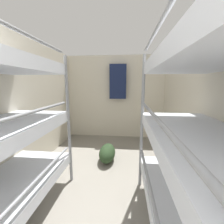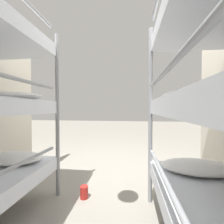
{
  "view_description": "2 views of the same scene",
  "coord_description": "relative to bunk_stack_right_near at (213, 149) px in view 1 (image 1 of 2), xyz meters",
  "views": [
    {
      "loc": [
        0.31,
        0.41,
        1.48
      ],
      "look_at": [
        0.01,
        3.49,
        0.91
      ],
      "focal_mm": 24.0,
      "sensor_mm": 36.0,
      "label": 1
    },
    {
      "loc": [
        -0.33,
        2.22,
        1.02
      ],
      "look_at": [
        -0.1,
        0.45,
        0.98
      ],
      "focal_mm": 24.0,
      "sensor_mm": 36.0,
      "label": 2
    }
  ],
  "objects": [
    {
      "name": "wall_left",
      "position": [
        -2.26,
        0.84,
        0.09
      ],
      "size": [
        0.06,
        4.69,
        2.26
      ],
      "color": "beige",
      "rests_on": "ground_plane"
    },
    {
      "name": "wall_right",
      "position": [
        0.43,
        0.84,
        0.09
      ],
      "size": [
        0.06,
        4.69,
        2.26
      ],
      "color": "beige",
      "rests_on": "ground_plane"
    },
    {
      "name": "wall_back",
      "position": [
        -0.92,
        3.15,
        0.09
      ],
      "size": [
        2.75,
        0.06,
        2.26
      ],
      "color": "beige",
      "rests_on": "ground_plane"
    },
    {
      "name": "bunk_stack_right_near",
      "position": [
        0.0,
        0.0,
        0.0
      ],
      "size": [
        0.81,
        1.95,
        1.91
      ],
      "color": "gray",
      "rests_on": "ground_plane"
    },
    {
      "name": "duffel_bag",
      "position": [
        -0.97,
        1.69,
        -0.89
      ],
      "size": [
        0.31,
        0.62,
        0.31
      ],
      "color": "#23381E",
      "rests_on": "ground_plane"
    },
    {
      "name": "hanging_coat",
      "position": [
        -0.85,
        3.0,
        0.51
      ],
      "size": [
        0.44,
        0.12,
        0.9
      ],
      "color": "#192347"
    }
  ]
}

